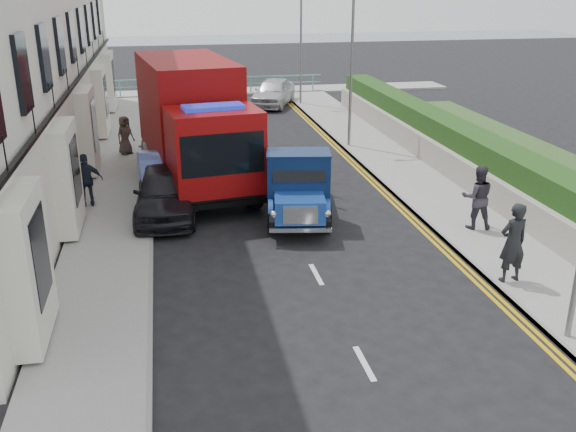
# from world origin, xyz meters

# --- Properties ---
(ground) EXTENTS (120.00, 120.00, 0.00)m
(ground) POSITION_xyz_m (0.00, 0.00, 0.00)
(ground) COLOR black
(ground) RESTS_ON ground
(pavement_west) EXTENTS (2.40, 38.00, 0.12)m
(pavement_west) POSITION_xyz_m (-5.20, 9.00, 0.06)
(pavement_west) COLOR gray
(pavement_west) RESTS_ON ground
(pavement_east) EXTENTS (2.60, 38.00, 0.12)m
(pavement_east) POSITION_xyz_m (5.30, 9.00, 0.06)
(pavement_east) COLOR gray
(pavement_east) RESTS_ON ground
(promenade) EXTENTS (30.00, 2.50, 0.12)m
(promenade) POSITION_xyz_m (0.00, 29.00, 0.06)
(promenade) COLOR gray
(promenade) RESTS_ON ground
(sea_plane) EXTENTS (120.00, 120.00, 0.00)m
(sea_plane) POSITION_xyz_m (0.00, 60.00, 0.00)
(sea_plane) COLOR slate
(sea_plane) RESTS_ON ground
(garden_east) EXTENTS (1.45, 28.00, 1.75)m
(garden_east) POSITION_xyz_m (7.21, 9.00, 0.90)
(garden_east) COLOR #B2AD9E
(garden_east) RESTS_ON ground
(seafront_railing) EXTENTS (13.00, 0.08, 1.11)m
(seafront_railing) POSITION_xyz_m (0.00, 28.20, 0.58)
(seafront_railing) COLOR #59B2A5
(seafront_railing) RESTS_ON ground
(lamp_mid) EXTENTS (1.23, 0.18, 7.00)m
(lamp_mid) POSITION_xyz_m (4.18, 14.00, 4.00)
(lamp_mid) COLOR slate
(lamp_mid) RESTS_ON ground
(lamp_far) EXTENTS (1.23, 0.18, 7.00)m
(lamp_far) POSITION_xyz_m (4.18, 24.00, 4.00)
(lamp_far) COLOR slate
(lamp_far) RESTS_ON ground
(bedford_lorry) EXTENTS (2.54, 4.84, 2.19)m
(bedford_lorry) POSITION_xyz_m (0.29, 5.66, 1.01)
(bedford_lorry) COLOR black
(bedford_lorry) RESTS_ON ground
(red_lorry) EXTENTS (3.91, 8.49, 4.28)m
(red_lorry) POSITION_xyz_m (-2.49, 10.24, 2.28)
(red_lorry) COLOR black
(red_lorry) RESTS_ON ground
(parked_car_front) EXTENTS (2.00, 4.55, 1.52)m
(parked_car_front) POSITION_xyz_m (-3.60, 7.00, 0.76)
(parked_car_front) COLOR black
(parked_car_front) RESTS_ON ground
(parked_car_mid) EXTENTS (1.92, 4.59, 1.48)m
(parked_car_mid) POSITION_xyz_m (-3.60, 8.69, 0.74)
(parked_car_mid) COLOR #5D75C8
(parked_car_mid) RESTS_ON ground
(parked_car_rear) EXTENTS (1.92, 4.49, 1.29)m
(parked_car_rear) POSITION_xyz_m (-3.60, 12.84, 0.65)
(parked_car_rear) COLOR #B5B7BA
(parked_car_rear) RESTS_ON ground
(seafront_car_left) EXTENTS (2.82, 5.47, 1.48)m
(seafront_car_left) POSITION_xyz_m (-2.16, 27.00, 0.74)
(seafront_car_left) COLOR black
(seafront_car_left) RESTS_ON ground
(seafront_car_right) EXTENTS (3.53, 4.92, 1.55)m
(seafront_car_right) POSITION_xyz_m (2.73, 24.11, 0.78)
(seafront_car_right) COLOR silver
(seafront_car_right) RESTS_ON ground
(pedestrian_east_near) EXTENTS (0.77, 0.56, 1.97)m
(pedestrian_east_near) POSITION_xyz_m (4.40, 0.56, 1.10)
(pedestrian_east_near) COLOR black
(pedestrian_east_near) RESTS_ON pavement_east
(pedestrian_east_far) EXTENTS (1.05, 0.91, 1.87)m
(pedestrian_east_far) POSITION_xyz_m (5.18, 3.93, 1.05)
(pedestrian_east_far) COLOR #36313B
(pedestrian_east_far) RESTS_ON pavement_east
(pedestrian_west_near) EXTENTS (1.05, 0.55, 1.70)m
(pedestrian_west_near) POSITION_xyz_m (-6.00, 8.02, 0.97)
(pedestrian_west_near) COLOR #19212D
(pedestrian_west_near) RESTS_ON pavement_west
(pedestrian_west_far) EXTENTS (0.91, 0.88, 1.57)m
(pedestrian_west_far) POSITION_xyz_m (-5.09, 14.34, 0.91)
(pedestrian_west_far) COLOR #41332E
(pedestrian_west_far) RESTS_ON pavement_west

